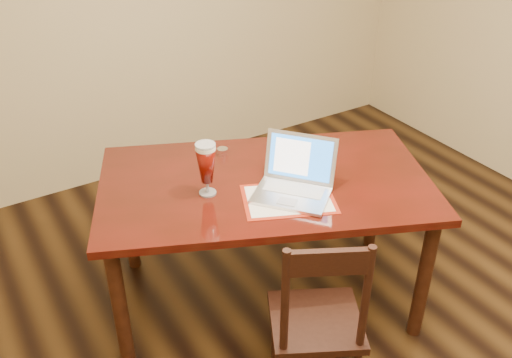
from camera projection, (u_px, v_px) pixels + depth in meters
room_shell at (407, 28)px, 1.94m from camera, size 4.51×5.01×2.71m
dining_table at (265, 195)px, 2.98m from camera, size 1.94×1.55×1.07m
dining_chair at (317, 322)px, 2.56m from camera, size 0.55×0.54×0.97m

